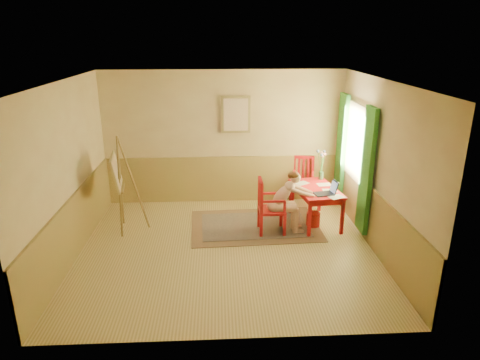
{
  "coord_description": "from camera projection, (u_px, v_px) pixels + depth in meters",
  "views": [
    {
      "loc": [
        -0.12,
        -6.44,
        3.46
      ],
      "look_at": [
        0.25,
        0.55,
        1.05
      ],
      "focal_mm": 31.76,
      "sensor_mm": 36.0,
      "label": 1
    }
  ],
  "objects": [
    {
      "name": "window",
      "position": [
        354.0,
        154.0,
        7.93
      ],
      "size": [
        0.12,
        2.01,
        2.2
      ],
      "color": "white",
      "rests_on": "room"
    },
    {
      "name": "wastebasket",
      "position": [
        313.0,
        219.0,
        8.04
      ],
      "size": [
        0.31,
        0.31,
        0.27
      ],
      "primitive_type": "cylinder",
      "rotation": [
        0.0,
        0.0,
        0.25
      ],
      "color": "#A82220",
      "rests_on": "room"
    },
    {
      "name": "laptop",
      "position": [
        327.0,
        191.0,
        7.66
      ],
      "size": [
        0.44,
        0.31,
        0.24
      ],
      "color": "#1E2338",
      "rests_on": "table"
    },
    {
      "name": "easel",
      "position": [
        119.0,
        176.0,
        7.59
      ],
      "size": [
        0.65,
        0.8,
        1.8
      ],
      "color": "brown",
      "rests_on": "room"
    },
    {
      "name": "chair_back",
      "position": [
        303.0,
        180.0,
        9.06
      ],
      "size": [
        0.53,
        0.54,
        1.0
      ],
      "color": "red",
      "rests_on": "room"
    },
    {
      "name": "vase",
      "position": [
        321.0,
        166.0,
        8.38
      ],
      "size": [
        0.2,
        0.3,
        0.6
      ],
      "color": "#3F724C",
      "rests_on": "table"
    },
    {
      "name": "wainscot",
      "position": [
        226.0,
        204.0,
        7.8
      ],
      "size": [
        5.0,
        4.5,
        1.0
      ],
      "color": "tan",
      "rests_on": "room"
    },
    {
      "name": "wall_portrait",
      "position": [
        236.0,
        115.0,
        8.69
      ],
      "size": [
        0.6,
        0.05,
        0.76
      ],
      "color": "#9C8850",
      "rests_on": "room"
    },
    {
      "name": "table",
      "position": [
        316.0,
        192.0,
        8.02
      ],
      "size": [
        0.88,
        1.29,
        0.72
      ],
      "color": "red",
      "rests_on": "room"
    },
    {
      "name": "room",
      "position": [
        226.0,
        171.0,
        6.76
      ],
      "size": [
        5.04,
        4.54,
        2.84
      ],
      "color": "tan",
      "rests_on": "ground"
    },
    {
      "name": "rug",
      "position": [
        255.0,
        225.0,
        8.09
      ],
      "size": [
        2.47,
        1.71,
        0.02
      ],
      "color": "#8C7251",
      "rests_on": "room"
    },
    {
      "name": "papers",
      "position": [
        323.0,
        189.0,
        7.94
      ],
      "size": [
        0.79,
        1.06,
        0.0
      ],
      "color": "white",
      "rests_on": "table"
    },
    {
      "name": "figure",
      "position": [
        286.0,
        199.0,
        7.64
      ],
      "size": [
        0.86,
        0.37,
        1.17
      ],
      "color": "beige",
      "rests_on": "room"
    },
    {
      "name": "chair_left",
      "position": [
        269.0,
        206.0,
        7.67
      ],
      "size": [
        0.48,
        0.46,
        1.02
      ],
      "color": "red",
      "rests_on": "room"
    }
  ]
}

